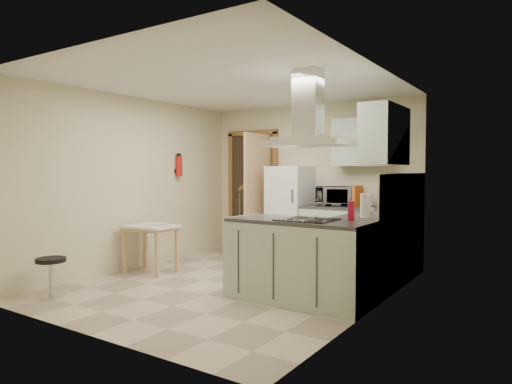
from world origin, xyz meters
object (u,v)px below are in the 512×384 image
Objects in this scene: drop_leaf_table at (151,249)px; bentwood_chair at (255,224)px; peninsula at (299,261)px; extractor_hood at (308,143)px; stool at (51,277)px; microwave at (334,196)px; fridge at (290,213)px.

bentwood_chair is at bearing 73.81° from drop_leaf_table.
extractor_hood reaches higher than peninsula.
stool is 0.84× the size of microwave.
bentwood_chair is 1.59m from microwave.
drop_leaf_table is 1.48m from stool.
bentwood_chair is at bearing 82.53° from stool.
bentwood_chair is 3.55m from stool.
bentwood_chair is 2.28× the size of stool.
stool is at bearing -141.14° from microwave.
drop_leaf_table is (-2.50, 0.10, -1.39)m from extractor_hood.
peninsula is (1.22, -1.98, -0.30)m from fridge.
extractor_hood is (0.10, 0.00, 1.27)m from peninsula.
bentwood_chair reaches higher than stool.
drop_leaf_table is 1.60× the size of stool.
fridge is at bearing 69.98° from stool.
microwave is (1.49, -0.09, 0.54)m from bentwood_chair.
bentwood_chair reaches higher than drop_leaf_table.
microwave reaches higher than bentwood_chair.
peninsula is 1.72× the size of extractor_hood.
extractor_hood is at bearing -23.24° from bentwood_chair.
peninsula is 2.18m from microwave.
extractor_hood is 3.26m from stool.
fridge is 0.81m from bentwood_chair.
fridge is at bearing 11.27° from bentwood_chair.
microwave reaches higher than stool.
stool is at bearing -75.16° from bentwood_chair.
extractor_hood is at bearing -56.21° from fridge.
stool is at bearing -151.63° from extractor_hood.
extractor_hood reaches higher than drop_leaf_table.
fridge is 3.37× the size of stool.
drop_leaf_table is 1.35× the size of microwave.
stool is at bearing -150.66° from peninsula.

